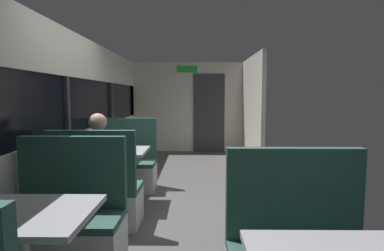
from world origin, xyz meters
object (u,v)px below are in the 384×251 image
bench_mid_window_facing_end (97,197)px  bench_mid_window_facing_entry (125,168)px  dining_table_near_window (20,227)px  seated_passenger (98,177)px  bench_near_window_facing_entry (67,228)px  dining_table_mid_window (113,157)px

bench_mid_window_facing_end → bench_mid_window_facing_entry: (0.00, 1.40, 0.00)m
dining_table_near_window → seated_passenger: seated_passenger is taller
bench_near_window_facing_entry → seated_passenger: bearing=90.0°
dining_table_mid_window → seated_passenger: (0.00, -0.63, -0.10)m
bench_mid_window_facing_entry → dining_table_near_window: bearing=-90.0°
bench_mid_window_facing_end → bench_near_window_facing_entry: bearing=-90.0°
dining_table_near_window → bench_mid_window_facing_entry: size_ratio=0.82×
bench_mid_window_facing_entry → seated_passenger: size_ratio=0.87×
bench_mid_window_facing_entry → seated_passenger: (0.00, -1.33, 0.21)m
bench_mid_window_facing_entry → seated_passenger: seated_passenger is taller
dining_table_mid_window → seated_passenger: bearing=-90.0°
dining_table_near_window → seated_passenger: bearing=90.0°
bench_near_window_facing_entry → bench_mid_window_facing_entry: (0.00, 2.21, 0.00)m
dining_table_near_window → bench_mid_window_facing_entry: (0.00, 2.91, -0.31)m
bench_near_window_facing_entry → bench_mid_window_facing_end: bearing=90.0°
dining_table_mid_window → bench_mid_window_facing_entry: bench_mid_window_facing_entry is taller
bench_mid_window_facing_end → bench_mid_window_facing_entry: size_ratio=1.00×
dining_table_near_window → bench_mid_window_facing_end: size_ratio=0.82×
dining_table_near_window → seated_passenger: size_ratio=0.71×
seated_passenger → bench_mid_window_facing_end: bearing=-90.0°
dining_table_mid_window → bench_mid_window_facing_end: bearing=-90.0°
bench_near_window_facing_entry → bench_mid_window_facing_end: 0.82m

